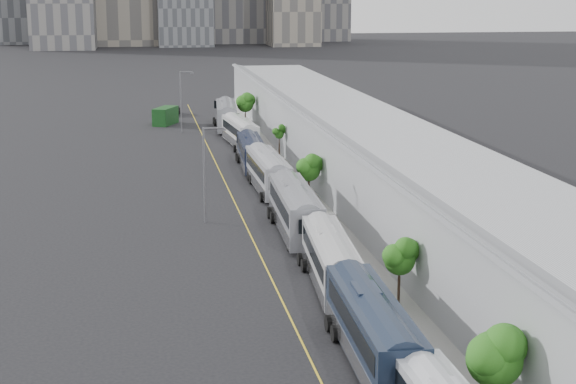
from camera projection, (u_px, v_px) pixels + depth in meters
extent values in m
cube|color=gray|center=(349.00, 206.00, 83.49)|extent=(10.00, 170.00, 0.12)
cube|color=gold|center=(239.00, 211.00, 81.77)|extent=(0.12, 160.00, 0.02)
cube|color=gray|center=(391.00, 170.00, 83.40)|extent=(12.00, 160.00, 6.80)
cube|color=gray|center=(391.00, 144.00, 82.86)|extent=(12.45, 160.40, 2.57)
cube|color=gray|center=(330.00, 134.00, 81.63)|extent=(0.30, 160.00, 0.40)
cube|color=#162032|center=(373.00, 330.00, 47.78)|extent=(3.11, 13.49, 3.25)
cube|color=black|center=(374.00, 321.00, 47.46)|extent=(3.12, 11.88, 1.10)
cube|color=silver|center=(372.00, 348.00, 48.02)|extent=(3.14, 13.22, 1.04)
cube|color=#162032|center=(366.00, 289.00, 48.87)|extent=(1.41, 2.31, 0.31)
cube|color=#B3B3B5|center=(330.00, 259.00, 60.75)|extent=(3.43, 12.78, 3.06)
cube|color=black|center=(331.00, 252.00, 60.44)|extent=(3.38, 11.28, 1.04)
cube|color=silver|center=(330.00, 273.00, 60.97)|extent=(3.45, 12.54, 0.98)
cube|color=#B3B3B5|center=(326.00, 230.00, 61.78)|extent=(1.41, 2.22, 0.29)
cube|color=gray|center=(295.00, 209.00, 73.81)|extent=(3.29, 14.10, 3.39)
cube|color=black|center=(296.00, 203.00, 73.47)|extent=(3.29, 12.42, 1.15)
cube|color=silver|center=(295.00, 222.00, 74.05)|extent=(3.32, 13.82, 1.09)
cube|color=gray|center=(292.00, 184.00, 74.95)|extent=(1.48, 2.42, 0.32)
cube|color=#A0A1AA|center=(268.00, 172.00, 89.66)|extent=(2.90, 13.40, 3.24)
cube|color=black|center=(268.00, 167.00, 89.33)|extent=(2.93, 11.80, 1.10)
cube|color=silver|center=(268.00, 182.00, 89.89)|extent=(2.94, 13.14, 1.04)
cube|color=#A0A1AA|center=(266.00, 152.00, 90.75)|extent=(1.37, 2.28, 0.31)
cube|color=#161C32|center=(252.00, 152.00, 101.37)|extent=(2.98, 12.33, 2.97)
cube|color=black|center=(252.00, 148.00, 101.07)|extent=(2.98, 10.87, 1.01)
cube|color=silver|center=(252.00, 161.00, 101.59)|extent=(3.01, 12.09, 0.95)
cube|color=#161C32|center=(250.00, 137.00, 102.37)|extent=(1.31, 2.12, 0.28)
cube|color=silver|center=(240.00, 132.00, 115.73)|extent=(3.59, 12.73, 3.04)
cube|color=black|center=(240.00, 128.00, 115.42)|extent=(3.52, 11.23, 1.03)
cube|color=silver|center=(240.00, 139.00, 115.95)|extent=(3.61, 12.48, 0.97)
cube|color=silver|center=(239.00, 118.00, 116.75)|extent=(1.44, 2.23, 0.29)
cube|color=gray|center=(226.00, 115.00, 129.98)|extent=(3.91, 14.05, 3.36)
cube|color=black|center=(226.00, 111.00, 129.64)|extent=(3.83, 12.40, 1.14)
cube|color=silver|center=(226.00, 122.00, 130.21)|extent=(3.92, 13.78, 1.08)
cube|color=gray|center=(225.00, 102.00, 131.10)|extent=(1.58, 2.45, 0.32)
sphere|color=#2D5F15|center=(495.00, 351.00, 40.73)|extent=(2.66, 2.66, 2.66)
cylinder|color=black|center=(399.00, 281.00, 56.75)|extent=(0.18, 0.18, 3.43)
sphere|color=#2D5F15|center=(400.00, 255.00, 56.36)|extent=(2.03, 2.03, 2.03)
cylinder|color=black|center=(309.00, 184.00, 85.41)|extent=(0.18, 0.18, 3.37)
sphere|color=#2D5F15|center=(309.00, 166.00, 85.02)|extent=(2.22, 2.22, 2.22)
cylinder|color=black|center=(279.00, 146.00, 106.03)|extent=(0.18, 0.18, 3.47)
sphere|color=#2D5F15|center=(279.00, 133.00, 105.67)|extent=(1.14, 1.14, 1.14)
cylinder|color=black|center=(245.00, 115.00, 130.62)|extent=(0.18, 0.18, 4.00)
sphere|color=#2D5F15|center=(245.00, 101.00, 130.17)|extent=(2.48, 2.48, 2.48)
cylinder|color=#59595E|center=(204.00, 175.00, 76.84)|extent=(0.18, 0.18, 8.47)
cylinder|color=#59595E|center=(214.00, 128.00, 76.06)|extent=(1.80, 0.14, 0.14)
cube|color=#59595E|center=(223.00, 130.00, 76.23)|extent=(0.50, 0.22, 0.18)
cylinder|color=#59595E|center=(181.00, 102.00, 125.89)|extent=(0.18, 0.18, 8.82)
cylinder|color=#59595E|center=(186.00, 72.00, 125.08)|extent=(1.80, 0.14, 0.14)
cube|color=#59595E|center=(192.00, 73.00, 125.25)|extent=(0.50, 0.22, 0.18)
cube|color=#113A15|center=(165.00, 116.00, 134.56)|extent=(4.21, 5.81, 2.63)
imported|color=black|center=(172.00, 110.00, 145.03)|extent=(3.08, 5.67, 1.51)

